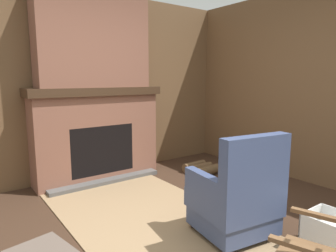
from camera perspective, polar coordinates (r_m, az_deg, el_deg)
ground_plane at (r=2.93m, az=4.81°, el=-20.78°), size 14.00×14.00×0.00m
wood_panel_wall_left at (r=4.58m, az=-14.85°, el=7.38°), size 0.06×5.24×2.69m
wood_panel_wall_back at (r=4.45m, az=29.06°, el=6.53°), size 5.24×0.09×2.69m
fireplace_hearth at (r=4.42m, az=-13.31°, el=-1.55°), size 0.62×1.87×1.33m
chimney_breast at (r=4.39m, az=-14.04°, el=15.94°), size 0.36×1.56×1.34m
area_rug at (r=3.07m, az=-0.19°, el=-19.13°), size 3.44×1.56×0.01m
armchair at (r=2.88m, az=12.93°, el=-13.54°), size 0.75×0.77×0.99m
firewood_stack at (r=4.72m, az=6.29°, el=-8.03°), size 0.46×0.43×0.15m
laundry_basket at (r=2.98m, az=28.91°, el=-17.76°), size 0.41×0.36×0.34m
oil_lamp_vase at (r=4.17m, az=-23.19°, el=7.78°), size 0.10×0.10×0.24m
storage_case at (r=4.64m, az=-7.43°, el=8.33°), size 0.18×0.26×0.14m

